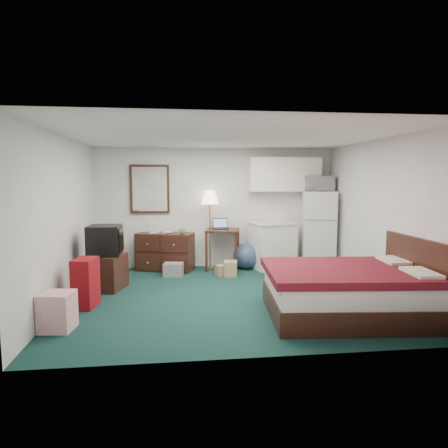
{
  "coord_description": "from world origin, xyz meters",
  "views": [
    {
      "loc": [
        -0.82,
        -6.14,
        1.83
      ],
      "look_at": [
        -0.02,
        0.51,
        1.1
      ],
      "focal_mm": 32.0,
      "sensor_mm": 36.0,
      "label": 1
    }
  ],
  "objects": [
    {
      "name": "floor",
      "position": [
        0.0,
        0.0,
        0.0
      ],
      "size": [
        5.0,
        4.5,
        0.01
      ],
      "primitive_type": "cube",
      "color": "black",
      "rests_on": "ground"
    },
    {
      "name": "ceiling",
      "position": [
        0.0,
        0.0,
        2.5
      ],
      "size": [
        5.0,
        4.5,
        0.01
      ],
      "primitive_type": "cube",
      "color": "silver",
      "rests_on": "walls"
    },
    {
      "name": "walls",
      "position": [
        0.0,
        0.0,
        1.25
      ],
      "size": [
        5.01,
        4.51,
        2.5
      ],
      "color": "silver",
      "rests_on": "floor"
    },
    {
      "name": "mirror",
      "position": [
        -1.35,
        2.22,
        1.65
      ],
      "size": [
        0.8,
        0.06,
        1.0
      ],
      "primitive_type": null,
      "color": "white",
      "rests_on": "walls"
    },
    {
      "name": "upper_cabinets",
      "position": [
        1.45,
        2.08,
        1.95
      ],
      "size": [
        1.5,
        0.35,
        0.7
      ],
      "primitive_type": null,
      "color": "white",
      "rests_on": "walls"
    },
    {
      "name": "headboard",
      "position": [
        2.46,
        -1.12,
        0.55
      ],
      "size": [
        0.06,
        1.56,
        1.0
      ],
      "primitive_type": null,
      "color": "black",
      "rests_on": "walls"
    },
    {
      "name": "dresser",
      "position": [
        -1.05,
        1.98,
        0.38
      ],
      "size": [
        1.22,
        0.84,
        0.76
      ],
      "primitive_type": null,
      "rotation": [
        0.0,
        0.0,
        -0.32
      ],
      "color": "black",
      "rests_on": "floor"
    },
    {
      "name": "floor_lamp",
      "position": [
        -0.12,
        2.05,
        0.81
      ],
      "size": [
        0.38,
        0.38,
        1.62
      ],
      "primitive_type": null,
      "rotation": [
        0.0,
        0.0,
        -0.08
      ],
      "color": "gold",
      "rests_on": "floor"
    },
    {
      "name": "desk",
      "position": [
        0.13,
        1.93,
        0.42
      ],
      "size": [
        0.78,
        0.78,
        0.83
      ],
      "primitive_type": null,
      "rotation": [
        0.0,
        0.0,
        -0.22
      ],
      "color": "black",
      "rests_on": "floor"
    },
    {
      "name": "exercise_ball",
      "position": [
        0.6,
        1.89,
        0.26
      ],
      "size": [
        0.57,
        0.57,
        0.53
      ],
      "primitive_type": "sphere",
      "rotation": [
        0.0,
        0.0,
        -0.08
      ],
      "color": "navy",
      "rests_on": "floor"
    },
    {
      "name": "kitchen_counter",
      "position": [
        1.17,
        1.91,
        0.46
      ],
      "size": [
        0.99,
        0.86,
        0.93
      ],
      "primitive_type": null,
      "rotation": [
        0.0,
        0.0,
        0.29
      ],
      "color": "white",
      "rests_on": "floor"
    },
    {
      "name": "fridge",
      "position": [
        2.13,
        1.85,
        0.8
      ],
      "size": [
        0.78,
        0.78,
        1.6
      ],
      "primitive_type": null,
      "rotation": [
        0.0,
        0.0,
        -0.21
      ],
      "color": "silver",
      "rests_on": "floor"
    },
    {
      "name": "bed",
      "position": [
        1.44,
        -1.12,
        0.33
      ],
      "size": [
        2.18,
        1.77,
        0.65
      ],
      "primitive_type": null,
      "rotation": [
        0.0,
        0.0,
        -0.09
      ],
      "color": "#430F19",
      "rests_on": "floor"
    },
    {
      "name": "tv_stand",
      "position": [
        -2.02,
        0.65,
        0.29
      ],
      "size": [
        0.73,
        0.77,
        0.59
      ],
      "primitive_type": null,
      "rotation": [
        0.0,
        0.0,
        -0.26
      ],
      "color": "black",
      "rests_on": "floor"
    },
    {
      "name": "suitcase",
      "position": [
        -2.13,
        -0.31,
        0.36
      ],
      "size": [
        0.34,
        0.48,
        0.71
      ],
      "primitive_type": null,
      "rotation": [
        0.0,
        0.0,
        -0.16
      ],
      "color": "#660104",
      "rests_on": "floor"
    },
    {
      "name": "retail_box",
      "position": [
        -2.28,
        -1.19,
        0.23
      ],
      "size": [
        0.42,
        0.42,
        0.47
      ],
      "primitive_type": null,
      "rotation": [
        0.0,
        0.0,
        -0.13
      ],
      "color": "white",
      "rests_on": "floor"
    },
    {
      "name": "file_bin",
      "position": [
        -0.88,
        1.43,
        0.13
      ],
      "size": [
        0.4,
        0.33,
        0.25
      ],
      "primitive_type": null,
      "rotation": [
        0.0,
        0.0,
        -0.18
      ],
      "color": "gray",
      "rests_on": "floor"
    },
    {
      "name": "cardboard_box_a",
      "position": [
        0.05,
        1.35,
        0.1
      ],
      "size": [
        0.29,
        0.27,
        0.2
      ],
      "primitive_type": null,
      "rotation": [
        0.0,
        0.0,
        0.31
      ],
      "color": "#9C815F",
      "rests_on": "floor"
    },
    {
      "name": "cardboard_box_b",
      "position": [
        0.2,
        1.3,
        0.14
      ],
      "size": [
        0.27,
        0.31,
        0.29
      ],
      "primitive_type": null,
      "rotation": [
        0.0,
        0.0,
        -0.11
      ],
      "color": "#9C815F",
      "rests_on": "floor"
    },
    {
      "name": "laptop",
      "position": [
        0.09,
        1.93,
        0.94
      ],
      "size": [
        0.31,
        0.26,
        0.21
      ],
      "primitive_type": null,
      "rotation": [
        0.0,
        0.0,
        0.01
      ],
      "color": "black",
      "rests_on": "desk"
    },
    {
      "name": "crt_tv",
      "position": [
        -2.01,
        0.65,
        0.83
      ],
      "size": [
        0.55,
        0.59,
        0.49
      ],
      "primitive_type": null,
      "rotation": [
        0.0,
        0.0,
        -0.02
      ],
      "color": "black",
      "rests_on": "tv_stand"
    },
    {
      "name": "microwave",
      "position": [
        2.13,
        1.89,
        1.8
      ],
      "size": [
        0.58,
        0.32,
        0.39
      ],
      "primitive_type": "imported",
      "rotation": [
        0.0,
        0.0,
        0.01
      ],
      "color": "silver",
      "rests_on": "fridge"
    },
    {
      "name": "book_a",
      "position": [
        -1.35,
        2.04,
        0.89
      ],
      "size": [
        0.18,
        0.03,
        0.25
      ],
      "primitive_type": "imported",
      "rotation": [
        0.0,
        0.0,
        -0.07
      ],
      "color": "#9C815F",
      "rests_on": "dresser"
    },
    {
      "name": "book_b",
      "position": [
        -1.09,
        2.03,
        0.89
      ],
      "size": [
        0.19,
        0.04,
        0.25
      ],
      "primitive_type": "imported",
      "rotation": [
        0.0,
        0.0,
        -0.11
      ],
      "color": "#9C815F",
      "rests_on": "dresser"
    },
    {
      "name": "mug",
      "position": [
        -0.7,
        1.77,
        0.83
      ],
      "size": [
        0.16,
        0.15,
        0.13
      ],
      "primitive_type": "imported",
      "rotation": [
        0.0,
        0.0,
        -0.56
      ],
      "color": "#56904B",
      "rests_on": "dresser"
    }
  ]
}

